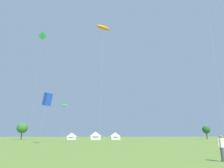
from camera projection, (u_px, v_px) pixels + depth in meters
The scene contains 10 objects.
kite_blue_box at pixel (48, 99), 42.33m from camera, with size 2.31×2.38×10.69m.
kite_green_diamond at pixel (42, 37), 69.61m from camera, with size 2.92×1.68×37.31m.
kite_orange_parafoil at pixel (103, 28), 46.35m from camera, with size 3.93×2.99×26.98m.
kite_green_parafoil at pixel (64, 106), 64.11m from camera, with size 2.59×2.34×11.48m.
person_spectator at pixel (222, 148), 13.27m from camera, with size 0.57×0.30×1.73m.
festival_tent_left at pixel (72, 136), 71.35m from camera, with size 3.88×3.88×2.52m.
festival_tent_center at pixel (95, 135), 72.44m from camera, with size 4.47×4.47×2.91m.
festival_tent_right at pixel (115, 136), 73.30m from camera, with size 4.09×4.09×2.66m.
tree_distant_left at pixel (206, 130), 86.29m from camera, with size 3.32×3.32×5.65m.
tree_distant_right at pixel (22, 128), 77.86m from camera, with size 4.21×4.21×6.60m.
Camera 1 is at (-4.77, -5.93, 1.72)m, focal length 31.46 mm.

